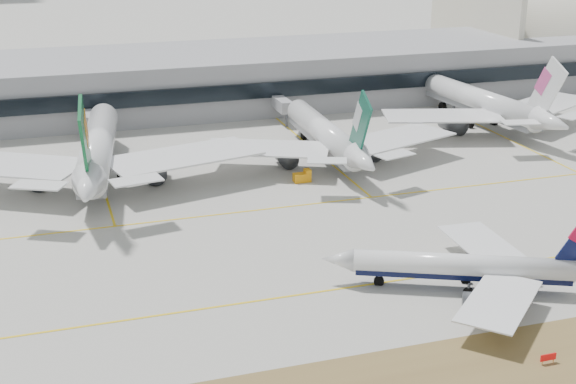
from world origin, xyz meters
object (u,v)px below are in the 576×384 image
object	(u,v)px
widebody_eva	(97,152)
widebody_cathay	(327,137)
widebody_china_air	(486,105)
terminal	(156,82)
taxiing_airliner	(474,268)

from	to	relation	value
widebody_eva	widebody_cathay	distance (m)	49.59
widebody_eva	widebody_china_air	xyz separation A→B (m)	(97.82, 13.75, -0.52)
widebody_cathay	widebody_china_air	bearing A→B (deg)	-71.37
widebody_cathay	widebody_china_air	xyz separation A→B (m)	(48.24, 14.45, 0.39)
widebody_eva	widebody_cathay	bearing A→B (deg)	-82.53
terminal	taxiing_airliner	bearing A→B (deg)	-77.90
widebody_eva	terminal	size ratio (longest dim) A/B	0.24
taxiing_airliner	widebody_eva	world-z (taller)	widebody_eva
taxiing_airliner	terminal	xyz separation A→B (m)	(-27.00, 125.99, 3.95)
terminal	widebody_cathay	bearing A→B (deg)	-64.56
taxiing_airliner	widebody_china_air	bearing A→B (deg)	-97.27
widebody_eva	widebody_cathay	xyz separation A→B (m)	(49.58, -0.70, -0.91)
terminal	widebody_eva	bearing A→B (deg)	-109.65
taxiing_airliner	widebody_eva	distance (m)	82.42
widebody_cathay	taxiing_airliner	bearing A→B (deg)	-179.30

